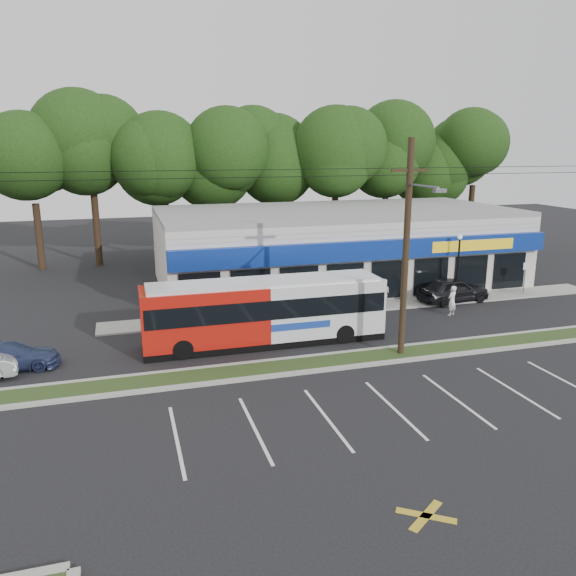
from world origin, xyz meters
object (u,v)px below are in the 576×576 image
(utility_pole, at_px, (404,243))
(metrobus, at_px, (265,310))
(sign_post, at_px, (525,273))
(lamp_post, at_px, (458,260))
(pedestrian_b, at_px, (383,293))
(car_blue, at_px, (11,356))
(pedestrian_a, at_px, (452,301))
(car_dark, at_px, (453,290))

(utility_pole, relative_size, metrobus, 4.14)
(utility_pole, relative_size, sign_post, 22.47)
(sign_post, relative_size, metrobus, 0.18)
(lamp_post, xyz_separation_m, metrobus, (-13.73, -4.30, -0.95))
(lamp_post, height_order, pedestrian_b, lamp_post)
(utility_pole, bearing_deg, sign_post, 30.15)
(metrobus, relative_size, car_blue, 2.93)
(metrobus, bearing_deg, car_blue, -179.41)
(utility_pole, bearing_deg, lamp_post, 43.95)
(sign_post, bearing_deg, pedestrian_b, -179.58)
(sign_post, height_order, pedestrian_b, sign_post)
(car_blue, relative_size, pedestrian_a, 2.33)
(metrobus, xyz_separation_m, car_dark, (13.32, 4.00, -0.92))
(car_dark, bearing_deg, pedestrian_a, 139.35)
(lamp_post, bearing_deg, car_dark, -143.86)
(utility_pole, xyz_separation_m, metrobus, (-5.57, 3.57, -3.70))
(lamp_post, distance_m, car_blue, 25.85)
(metrobus, bearing_deg, lamp_post, 17.72)
(car_dark, bearing_deg, sign_post, -95.93)
(car_blue, bearing_deg, sign_post, -77.43)
(sign_post, bearing_deg, lamp_post, 177.42)
(car_dark, distance_m, car_blue, 25.32)
(pedestrian_a, bearing_deg, metrobus, -18.69)
(car_dark, relative_size, car_blue, 1.14)
(car_dark, height_order, pedestrian_a, pedestrian_a)
(utility_pole, bearing_deg, metrobus, 147.30)
(lamp_post, relative_size, car_dark, 0.91)
(sign_post, xyz_separation_m, metrobus, (-18.73, -4.08, 0.16))
(lamp_post, height_order, car_blue, lamp_post)
(utility_pole, relative_size, pedestrian_a, 28.30)
(utility_pole, xyz_separation_m, pedestrian_b, (2.86, 7.57, -4.49))
(pedestrian_b, bearing_deg, utility_pole, 100.78)
(sign_post, bearing_deg, metrobus, -167.73)
(utility_pole, relative_size, car_dark, 10.65)
(utility_pole, relative_size, lamp_post, 11.76)
(sign_post, relative_size, car_dark, 0.47)
(sign_post, xyz_separation_m, pedestrian_a, (-7.09, -2.57, -0.67))
(pedestrian_a, bearing_deg, pedestrian_b, -63.87)
(pedestrian_b, bearing_deg, lamp_post, -145.32)
(pedestrian_a, height_order, pedestrian_b, pedestrian_b)
(sign_post, bearing_deg, utility_pole, -149.85)
(utility_pole, height_order, metrobus, utility_pole)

